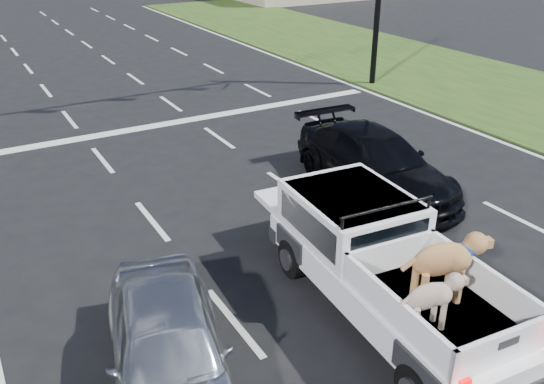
{
  "coord_description": "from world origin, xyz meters",
  "views": [
    {
      "loc": [
        -5.0,
        -6.87,
        6.01
      ],
      "look_at": [
        0.12,
        2.0,
        1.08
      ],
      "focal_mm": 38.0,
      "sensor_mm": 36.0,
      "label": 1
    }
  ],
  "objects": [
    {
      "name": "black_coupe",
      "position": [
        3.41,
        2.83,
        0.72
      ],
      "size": [
        2.34,
        5.09,
        1.44
      ],
      "primitive_type": "imported",
      "rotation": [
        0.0,
        0.0,
        -0.07
      ],
      "color": "black",
      "rests_on": "ground"
    },
    {
      "name": "silver_sedan",
      "position": [
        -3.16,
        -0.84,
        0.68
      ],
      "size": [
        2.55,
        4.27,
        1.36
      ],
      "primitive_type": "imported",
      "rotation": [
        0.0,
        0.0,
        -0.25
      ],
      "color": "silver",
      "rests_on": "ground"
    },
    {
      "name": "grass_shoulder_right",
      "position": [
        13.0,
        6.0,
        0.03
      ],
      "size": [
        8.0,
        60.0,
        0.06
      ],
      "primitive_type": "cube",
      "color": "#204515",
      "rests_on": "ground"
    },
    {
      "name": "road_markings",
      "position": [
        0.0,
        6.56,
        0.01
      ],
      "size": [
        17.75,
        60.0,
        0.01
      ],
      "color": "silver",
      "rests_on": "ground"
    },
    {
      "name": "pickup_truck",
      "position": [
        0.54,
        -0.93,
        0.92
      ],
      "size": [
        2.28,
        5.3,
        1.94
      ],
      "rotation": [
        0.0,
        0.0,
        -0.08
      ],
      "color": "black",
      "rests_on": "ground"
    },
    {
      "name": "ground",
      "position": [
        0.0,
        0.0,
        0.0
      ],
      "size": [
        160.0,
        160.0,
        0.0
      ],
      "primitive_type": "plane",
      "color": "black",
      "rests_on": "ground"
    }
  ]
}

